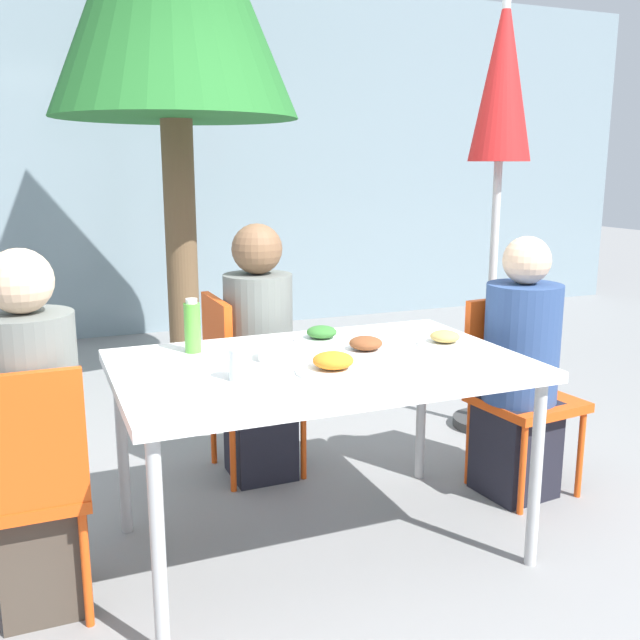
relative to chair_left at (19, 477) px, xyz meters
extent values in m
plane|color=gray|center=(1.03, 0.08, -0.50)|extent=(24.00, 24.00, 0.00)
cube|color=gray|center=(1.03, 4.07, 1.00)|extent=(10.00, 0.20, 3.00)
cube|color=white|center=(1.03, 0.08, 0.23)|extent=(1.46, 0.93, 0.04)
cylinder|color=#B7B7B7|center=(0.36, -0.33, -0.15)|extent=(0.04, 0.04, 0.70)
cylinder|color=#B7B7B7|center=(1.70, -0.33, -0.15)|extent=(0.04, 0.04, 0.70)
cylinder|color=#B7B7B7|center=(0.36, 0.48, -0.15)|extent=(0.04, 0.04, 0.70)
cylinder|color=#B7B7B7|center=(1.70, 0.48, -0.15)|extent=(0.04, 0.04, 0.70)
cube|color=#E54C14|center=(0.00, 0.08, -0.08)|extent=(0.40, 0.40, 0.04)
cube|color=#E54C14|center=(0.00, -0.10, 0.15)|extent=(0.40, 0.04, 0.42)
cylinder|color=#E54C14|center=(0.17, 0.25, -0.30)|extent=(0.03, 0.03, 0.40)
cylinder|color=#E54C14|center=(0.17, -0.09, -0.30)|extent=(0.03, 0.03, 0.40)
cube|color=#473D33|center=(0.05, 0.08, -0.28)|extent=(0.27, 0.27, 0.44)
cylinder|color=slate|center=(0.05, 0.08, 0.22)|extent=(0.30, 0.30, 0.56)
sphere|color=beige|center=(0.05, 0.08, 0.60)|extent=(0.20, 0.20, 0.20)
cube|color=#E54C14|center=(2.06, 0.19, -0.08)|extent=(0.44, 0.44, 0.04)
cube|color=#E54C14|center=(2.04, 0.37, 0.15)|extent=(0.40, 0.08, 0.42)
cylinder|color=#E54C14|center=(2.25, 0.04, -0.30)|extent=(0.03, 0.03, 0.40)
cylinder|color=#E54C14|center=(1.91, 0.00, -0.30)|extent=(0.03, 0.03, 0.40)
cylinder|color=#E54C14|center=(2.21, 0.38, -0.30)|extent=(0.03, 0.03, 0.40)
cylinder|color=#E54C14|center=(1.88, 0.34, -0.30)|extent=(0.03, 0.03, 0.40)
cube|color=black|center=(2.01, 0.18, -0.28)|extent=(0.32, 0.32, 0.44)
cylinder|color=navy|center=(2.01, 0.18, 0.19)|extent=(0.32, 0.32, 0.51)
sphere|color=beige|center=(2.01, 0.18, 0.55)|extent=(0.20, 0.20, 0.20)
cube|color=#E54C14|center=(1.02, 0.84, -0.08)|extent=(0.41, 0.41, 0.04)
cube|color=#E54C14|center=(0.84, 0.84, 0.15)|extent=(0.04, 0.40, 0.42)
cylinder|color=#E54C14|center=(1.19, 1.01, -0.30)|extent=(0.03, 0.03, 0.40)
cylinder|color=#E54C14|center=(1.19, 0.67, -0.30)|extent=(0.03, 0.03, 0.40)
cylinder|color=#E54C14|center=(0.85, 1.01, -0.30)|extent=(0.03, 0.03, 0.40)
cylinder|color=#E54C14|center=(0.85, 0.67, -0.30)|extent=(0.03, 0.03, 0.40)
cube|color=black|center=(1.02, 0.79, -0.28)|extent=(0.29, 0.29, 0.44)
cylinder|color=slate|center=(1.02, 0.79, 0.20)|extent=(0.31, 0.31, 0.53)
sphere|color=brown|center=(1.02, 0.79, 0.58)|extent=(0.23, 0.23, 0.23)
cylinder|color=#333333|center=(2.39, 0.93, -0.47)|extent=(0.36, 0.36, 0.05)
cylinder|color=#BCBCBC|center=(2.39, 0.93, 0.66)|extent=(0.04, 0.04, 2.32)
cone|color=red|center=(2.39, 0.93, 1.39)|extent=(0.32, 0.32, 0.86)
cylinder|color=white|center=(1.57, 0.09, 0.25)|extent=(0.21, 0.21, 0.01)
ellipsoid|color=tan|center=(1.57, 0.09, 0.28)|extent=(0.12, 0.12, 0.05)
cylinder|color=white|center=(1.02, -0.08, 0.25)|extent=(0.26, 0.26, 0.01)
ellipsoid|color=orange|center=(1.02, -0.08, 0.29)|extent=(0.14, 0.14, 0.06)
cylinder|color=white|center=(1.15, 0.34, 0.25)|extent=(0.22, 0.22, 0.01)
ellipsoid|color=#33702D|center=(1.15, 0.34, 0.28)|extent=(0.12, 0.12, 0.05)
cylinder|color=white|center=(1.23, 0.10, 0.25)|extent=(0.23, 0.23, 0.01)
ellipsoid|color=brown|center=(1.23, 0.10, 0.29)|extent=(0.13, 0.13, 0.05)
cylinder|color=#51A338|center=(0.63, 0.37, 0.34)|extent=(0.06, 0.06, 0.19)
cylinder|color=white|center=(0.63, 0.37, 0.44)|extent=(0.04, 0.04, 0.02)
cylinder|color=silver|center=(0.70, -0.05, 0.30)|extent=(0.08, 0.08, 0.11)
cylinder|color=white|center=(0.90, 0.14, 0.27)|extent=(0.15, 0.15, 0.05)
cylinder|color=brown|center=(0.99, 2.34, 0.36)|extent=(0.20, 0.20, 1.72)
camera|label=1|loc=(0.09, -2.24, 0.94)|focal=40.00mm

